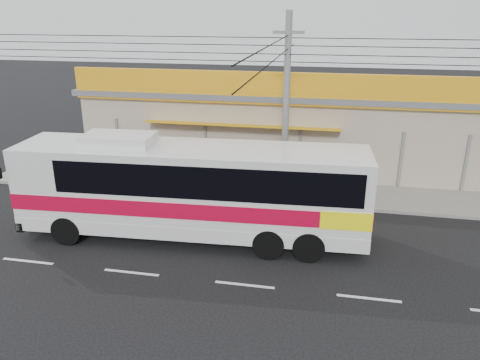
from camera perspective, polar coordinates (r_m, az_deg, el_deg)
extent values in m
plane|color=black|center=(18.01, 2.05, -8.42)|extent=(120.00, 120.00, 0.00)
cube|color=slate|center=(23.38, 4.40, -1.30)|extent=(30.00, 3.20, 0.15)
cube|color=#AB9D8A|center=(28.10, 5.91, 6.68)|extent=(22.00, 8.00, 4.20)
cube|color=#55585C|center=(27.66, 6.07, 11.22)|extent=(22.60, 8.60, 0.30)
cube|color=#F8A815|center=(23.53, 5.16, 11.02)|extent=(22.00, 0.24, 1.60)
cube|color=red|center=(23.79, 0.27, 11.20)|extent=(9.00, 0.10, 1.20)
cube|color=#147522|center=(23.72, 21.19, 9.84)|extent=(2.40, 0.10, 1.10)
cube|color=red|center=(26.01, -15.37, 11.28)|extent=(3.00, 0.10, 1.10)
cube|color=#D4990B|center=(24.01, 0.19, 6.67)|extent=(10.00, 1.20, 0.37)
cube|color=silver|center=(18.14, -5.94, -0.94)|extent=(13.50, 3.46, 3.23)
cube|color=#BC082B|center=(18.28, -5.89, -2.08)|extent=(13.54, 3.50, 0.61)
cube|color=#FFF80D|center=(17.84, 12.52, -3.05)|extent=(1.93, 2.93, 0.67)
cube|color=black|center=(17.72, -3.57, 1.12)|extent=(11.28, 3.39, 1.23)
cube|color=black|center=(20.55, -24.15, 1.40)|extent=(0.30, 2.46, 1.67)
cube|color=silver|center=(18.44, -14.61, 4.81)|extent=(2.75, 1.69, 0.40)
cylinder|color=black|center=(19.33, -20.36, -5.76)|extent=(1.18, 0.41, 1.16)
cylinder|color=black|center=(21.35, -17.26, -2.89)|extent=(1.18, 0.41, 1.16)
cylinder|color=black|center=(17.14, 8.36, -8.04)|extent=(1.18, 0.41, 1.16)
cylinder|color=black|center=(19.40, 8.41, -4.54)|extent=(1.18, 0.41, 1.16)
imported|color=maroon|center=(25.01, -12.69, 1.08)|extent=(1.97, 1.22, 0.98)
imported|color=black|center=(23.85, -8.36, 0.68)|extent=(2.03, 0.87, 1.18)
cylinder|color=#60605E|center=(20.38, 5.59, 7.82)|extent=(0.28, 0.28, 8.57)
cube|color=#60605E|center=(19.93, 5.94, 17.48)|extent=(1.29, 0.13, 0.13)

